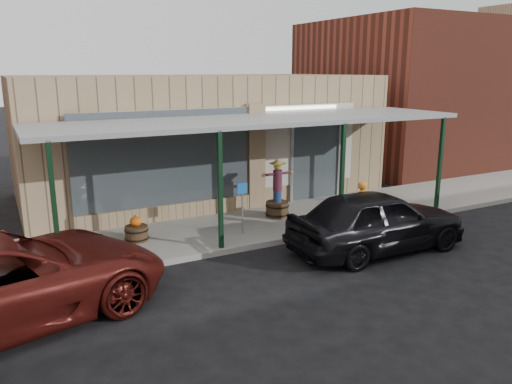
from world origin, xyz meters
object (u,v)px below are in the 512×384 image
barrel_scarecrow (277,197)px  handicap_sign (242,201)px  barrel_pumpkin (136,231)px  parked_sedan (377,220)px

barrel_scarecrow → handicap_sign: barrel_scarecrow is taller
barrel_pumpkin → barrel_scarecrow: bearing=2.7°
handicap_sign → parked_sedan: parked_sedan is taller
barrel_scarecrow → parked_sedan: bearing=-56.9°
handicap_sign → parked_sedan: 3.47m
barrel_pumpkin → parked_sedan: size_ratio=0.15×
parked_sedan → handicap_sign: bearing=47.8°
handicap_sign → parked_sedan: (2.53, -2.36, -0.25)m
barrel_scarecrow → handicap_sign: (-1.62, -0.94, 0.30)m
barrel_scarecrow → parked_sedan: barrel_scarecrow is taller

